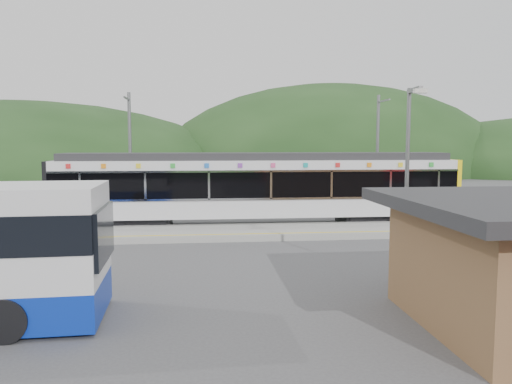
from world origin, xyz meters
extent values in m
plane|color=#4C4C4F|center=(0.00, 0.00, 0.00)|extent=(120.00, 120.00, 0.00)
ellipsoid|color=#1E3D19|center=(-28.00, 52.00, 0.00)|extent=(60.00, 45.00, 20.00)
ellipsoid|color=#1E3D19|center=(16.00, 54.00, 0.00)|extent=(52.00, 39.00, 26.00)
cube|color=#9E9E99|center=(0.00, 3.30, 0.15)|extent=(26.00, 3.20, 0.30)
cube|color=yellow|center=(0.00, 2.00, 0.30)|extent=(26.00, 0.10, 0.01)
cube|color=black|center=(-6.25, 6.00, 0.30)|extent=(3.20, 2.20, 0.56)
cube|color=black|center=(5.75, 6.00, 0.30)|extent=(3.20, 2.20, 0.56)
cube|color=silver|center=(-0.25, 6.00, 1.04)|extent=(20.00, 2.90, 0.92)
cube|color=black|center=(-0.25, 6.00, 2.23)|extent=(20.00, 2.96, 1.45)
cube|color=silver|center=(-0.25, 4.50, 1.55)|extent=(20.00, 0.05, 0.10)
cube|color=silver|center=(-0.25, 4.50, 2.90)|extent=(20.00, 0.05, 0.10)
cube|color=silver|center=(-0.25, 6.00, 3.17)|extent=(20.00, 2.90, 0.45)
cube|color=#2D2D30|center=(-0.25, 6.00, 3.58)|extent=(19.40, 2.50, 0.36)
cube|color=yellow|center=(9.87, 6.00, 1.90)|extent=(0.24, 2.92, 3.00)
cube|color=black|center=(-10.35, 6.00, 1.90)|extent=(0.20, 2.92, 3.00)
cube|color=silver|center=(-8.75, 4.50, 2.23)|extent=(0.10, 0.05, 1.35)
cube|color=silver|center=(-5.75, 4.50, 2.23)|extent=(0.10, 0.05, 1.35)
cube|color=silver|center=(-2.75, 4.50, 2.23)|extent=(0.10, 0.05, 1.35)
cube|color=silver|center=(0.25, 4.50, 2.23)|extent=(0.10, 0.05, 1.35)
cube|color=silver|center=(3.25, 4.50, 2.23)|extent=(0.10, 0.05, 1.35)
cube|color=silver|center=(6.25, 4.50, 2.23)|extent=(0.10, 0.05, 1.35)
cube|color=silver|center=(8.75, 4.50, 2.23)|extent=(0.10, 0.05, 1.35)
cube|color=red|center=(-9.25, 4.51, 3.18)|extent=(0.22, 0.04, 0.22)
cube|color=orange|center=(-7.65, 4.51, 3.18)|extent=(0.22, 0.04, 0.22)
cube|color=yellow|center=(-6.05, 4.51, 3.18)|extent=(0.22, 0.04, 0.22)
cube|color=green|center=(-4.45, 4.51, 3.18)|extent=(0.22, 0.04, 0.22)
cube|color=blue|center=(-2.85, 4.51, 3.18)|extent=(0.22, 0.04, 0.22)
cube|color=purple|center=(-1.25, 4.51, 3.18)|extent=(0.22, 0.04, 0.22)
cube|color=#E54C8C|center=(0.35, 4.51, 3.18)|extent=(0.22, 0.04, 0.22)
cube|color=#19A5A5|center=(1.95, 4.51, 3.18)|extent=(0.22, 0.04, 0.22)
cube|color=red|center=(3.55, 4.51, 3.18)|extent=(0.22, 0.04, 0.22)
cube|color=orange|center=(5.15, 4.51, 3.18)|extent=(0.22, 0.04, 0.22)
cube|color=yellow|center=(6.75, 4.51, 3.18)|extent=(0.22, 0.04, 0.22)
cube|color=green|center=(8.35, 4.51, 3.18)|extent=(0.22, 0.04, 0.22)
cylinder|color=slate|center=(-7.00, 8.60, 3.50)|extent=(0.18, 0.18, 7.00)
cube|color=slate|center=(-7.00, 7.80, 6.60)|extent=(0.08, 1.80, 0.08)
cylinder|color=slate|center=(7.00, 8.60, 3.50)|extent=(0.18, 0.18, 7.00)
cube|color=slate|center=(7.00, 7.80, 6.60)|extent=(0.08, 1.80, 0.08)
cylinder|color=black|center=(-7.27, -7.38, 0.49)|extent=(1.11, 2.88, 0.98)
cylinder|color=slate|center=(3.02, -5.14, 2.92)|extent=(0.12, 0.12, 5.84)
cube|color=slate|center=(3.02, -5.58, 5.74)|extent=(0.18, 0.98, 0.12)
cube|color=silver|center=(3.02, -6.02, 5.67)|extent=(0.36, 0.20, 0.12)
camera|label=1|loc=(-2.99, -19.38, 4.22)|focal=35.00mm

